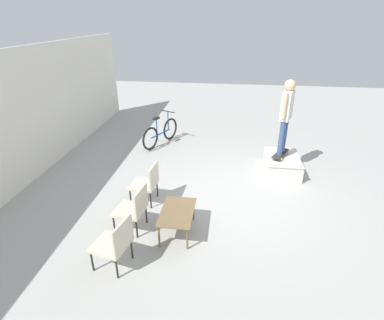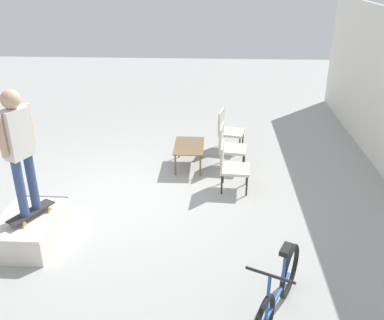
{
  "view_description": "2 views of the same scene",
  "coord_description": "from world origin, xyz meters",
  "px_view_note": "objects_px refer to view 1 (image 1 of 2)",
  "views": [
    {
      "loc": [
        -5.64,
        0.22,
        3.61
      ],
      "look_at": [
        0.03,
        0.98,
        0.83
      ],
      "focal_mm": 28.0,
      "sensor_mm": 36.0,
      "label": 1
    },
    {
      "loc": [
        6.51,
        1.53,
        3.78
      ],
      "look_at": [
        0.16,
        1.2,
        0.83
      ],
      "focal_mm": 40.0,
      "sensor_mm": 36.0,
      "label": 2
    }
  ],
  "objects_px": {
    "skateboard_on_ramp": "(280,154)",
    "patio_chair_left": "(115,242)",
    "patio_chair_right": "(147,182)",
    "person_skater": "(286,111)",
    "bicycle": "(161,133)",
    "coffee_table": "(177,214)",
    "patio_chair_center": "(134,207)",
    "skate_ramp_box": "(282,164)"
  },
  "relations": [
    {
      "from": "patio_chair_center",
      "to": "coffee_table",
      "type": "bearing_deg",
      "value": 98.01
    },
    {
      "from": "person_skater",
      "to": "patio_chair_left",
      "type": "height_order",
      "value": "person_skater"
    },
    {
      "from": "person_skater",
      "to": "bicycle",
      "type": "bearing_deg",
      "value": 90.71
    },
    {
      "from": "skate_ramp_box",
      "to": "patio_chair_left",
      "type": "bearing_deg",
      "value": 140.34
    },
    {
      "from": "coffee_table",
      "to": "patio_chair_center",
      "type": "xyz_separation_m",
      "value": [
        -0.01,
        0.79,
        0.08
      ]
    },
    {
      "from": "patio_chair_center",
      "to": "bicycle",
      "type": "xyz_separation_m",
      "value": [
        4.07,
        0.45,
        -0.12
      ]
    },
    {
      "from": "skate_ramp_box",
      "to": "person_skater",
      "type": "xyz_separation_m",
      "value": [
        0.0,
        0.07,
        1.37
      ]
    },
    {
      "from": "patio_chair_right",
      "to": "coffee_table",
      "type": "bearing_deg",
      "value": 44.98
    },
    {
      "from": "skate_ramp_box",
      "to": "patio_chair_left",
      "type": "height_order",
      "value": "patio_chair_left"
    },
    {
      "from": "patio_chair_left",
      "to": "skate_ramp_box",
      "type": "bearing_deg",
      "value": 152.49
    },
    {
      "from": "person_skater",
      "to": "patio_chair_left",
      "type": "bearing_deg",
      "value": 163.99
    },
    {
      "from": "person_skater",
      "to": "patio_chair_left",
      "type": "relative_size",
      "value": 2.05
    },
    {
      "from": "skateboard_on_ramp",
      "to": "person_skater",
      "type": "xyz_separation_m",
      "value": [
        0.0,
        0.0,
        1.08
      ]
    },
    {
      "from": "patio_chair_right",
      "to": "person_skater",
      "type": "bearing_deg",
      "value": 125.26
    },
    {
      "from": "patio_chair_left",
      "to": "bicycle",
      "type": "bearing_deg",
      "value": -162.77
    },
    {
      "from": "skateboard_on_ramp",
      "to": "coffee_table",
      "type": "relative_size",
      "value": 0.8
    },
    {
      "from": "patio_chair_right",
      "to": "bicycle",
      "type": "bearing_deg",
      "value": -167.95
    },
    {
      "from": "coffee_table",
      "to": "patio_chair_left",
      "type": "xyz_separation_m",
      "value": [
        -0.93,
        0.79,
        0.08
      ]
    },
    {
      "from": "patio_chair_right",
      "to": "bicycle",
      "type": "height_order",
      "value": "bicycle"
    },
    {
      "from": "person_skater",
      "to": "patio_chair_right",
      "type": "bearing_deg",
      "value": 144.19
    },
    {
      "from": "person_skater",
      "to": "coffee_table",
      "type": "relative_size",
      "value": 1.91
    },
    {
      "from": "skateboard_on_ramp",
      "to": "patio_chair_center",
      "type": "xyz_separation_m",
      "value": [
        -2.69,
        2.92,
        -0.01
      ]
    },
    {
      "from": "coffee_table",
      "to": "patio_chair_right",
      "type": "height_order",
      "value": "patio_chair_right"
    },
    {
      "from": "patio_chair_right",
      "to": "patio_chair_left",
      "type": "bearing_deg",
      "value": 3.93
    },
    {
      "from": "skateboard_on_ramp",
      "to": "skate_ramp_box",
      "type": "bearing_deg",
      "value": -65.14
    },
    {
      "from": "patio_chair_center",
      "to": "person_skater",
      "type": "bearing_deg",
      "value": 139.87
    },
    {
      "from": "skateboard_on_ramp",
      "to": "bicycle",
      "type": "bearing_deg",
      "value": 94.72
    },
    {
      "from": "skate_ramp_box",
      "to": "coffee_table",
      "type": "relative_size",
      "value": 1.3
    },
    {
      "from": "skate_ramp_box",
      "to": "patio_chair_center",
      "type": "xyz_separation_m",
      "value": [
        -2.69,
        3.0,
        0.28
      ]
    },
    {
      "from": "skateboard_on_ramp",
      "to": "patio_chair_left",
      "type": "height_order",
      "value": "patio_chair_left"
    },
    {
      "from": "patio_chair_center",
      "to": "skateboard_on_ramp",
      "type": "bearing_deg",
      "value": 139.87
    },
    {
      "from": "coffee_table",
      "to": "patio_chair_right",
      "type": "bearing_deg",
      "value": 40.99
    },
    {
      "from": "person_skater",
      "to": "patio_chair_center",
      "type": "height_order",
      "value": "person_skater"
    },
    {
      "from": "person_skater",
      "to": "patio_chair_center",
      "type": "relative_size",
      "value": 2.05
    },
    {
      "from": "person_skater",
      "to": "patio_chair_center",
      "type": "xyz_separation_m",
      "value": [
        -2.69,
        2.92,
        -1.1
      ]
    },
    {
      "from": "patio_chair_left",
      "to": "patio_chair_right",
      "type": "height_order",
      "value": "same"
    },
    {
      "from": "patio_chair_center",
      "to": "patio_chair_right",
      "type": "bearing_deg",
      "value": -172.85
    },
    {
      "from": "bicycle",
      "to": "patio_chair_center",
      "type": "bearing_deg",
      "value": -148.98
    },
    {
      "from": "coffee_table",
      "to": "bicycle",
      "type": "bearing_deg",
      "value": 16.95
    },
    {
      "from": "person_skater",
      "to": "patio_chair_center",
      "type": "distance_m",
      "value": 4.12
    },
    {
      "from": "coffee_table",
      "to": "patio_chair_center",
      "type": "relative_size",
      "value": 1.07
    },
    {
      "from": "person_skater",
      "to": "bicycle",
      "type": "distance_m",
      "value": 3.83
    }
  ]
}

